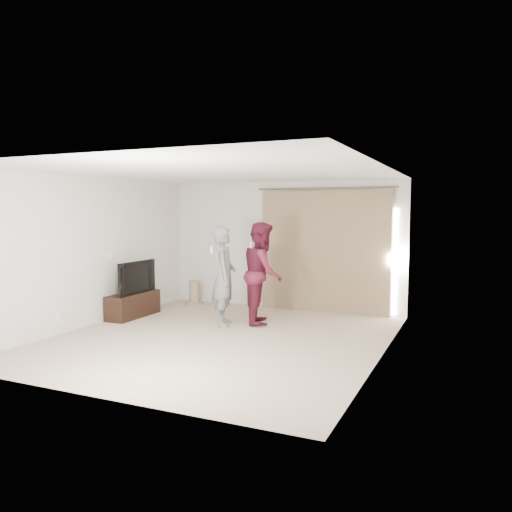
# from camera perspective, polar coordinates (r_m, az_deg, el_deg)

# --- Properties ---
(floor) EXTENTS (5.50, 5.50, 0.00)m
(floor) POSITION_cam_1_polar(r_m,az_deg,el_deg) (7.97, -4.15, -9.37)
(floor) COLOR #C3AA92
(floor) RESTS_ON ground
(wall_back) EXTENTS (5.00, 0.04, 2.60)m
(wall_back) POSITION_cam_1_polar(r_m,az_deg,el_deg) (10.25, 3.07, 1.25)
(wall_back) COLOR silver
(wall_back) RESTS_ON ground
(wall_left) EXTENTS (0.04, 5.50, 2.60)m
(wall_left) POSITION_cam_1_polar(r_m,az_deg,el_deg) (9.19, -18.08, 0.55)
(wall_left) COLOR silver
(wall_left) RESTS_ON ground
(ceiling) EXTENTS (5.00, 5.50, 0.01)m
(ceiling) POSITION_cam_1_polar(r_m,az_deg,el_deg) (7.74, -4.27, 9.61)
(ceiling) COLOR white
(ceiling) RESTS_ON wall_back
(curtain) EXTENTS (2.80, 0.11, 2.46)m
(curtain) POSITION_cam_1_polar(r_m,az_deg,el_deg) (9.90, 7.87, 0.51)
(curtain) COLOR #937A5A
(curtain) RESTS_ON ground
(tv_console) EXTENTS (0.41, 1.18, 0.46)m
(tv_console) POSITION_cam_1_polar(r_m,az_deg,el_deg) (9.76, -13.87, -5.44)
(tv_console) COLOR black
(tv_console) RESTS_ON ground
(tv) EXTENTS (0.15, 1.06, 0.61)m
(tv) POSITION_cam_1_polar(r_m,az_deg,el_deg) (9.68, -13.93, -2.35)
(tv) COLOR black
(tv) RESTS_ON tv_console
(scratching_post) EXTENTS (0.38, 0.38, 0.51)m
(scratching_post) POSITION_cam_1_polar(r_m,az_deg,el_deg) (10.76, -7.08, -4.46)
(scratching_post) COLOR tan
(scratching_post) RESTS_ON ground
(person_man) EXTENTS (0.64, 0.75, 1.73)m
(person_man) POSITION_cam_1_polar(r_m,az_deg,el_deg) (8.71, -3.67, -2.31)
(person_man) COLOR slate
(person_man) RESTS_ON ground
(person_woman) EXTENTS (0.95, 1.06, 1.81)m
(person_woman) POSITION_cam_1_polar(r_m,az_deg,el_deg) (8.86, 0.77, -1.94)
(person_woman) COLOR #561727
(person_woman) RESTS_ON ground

